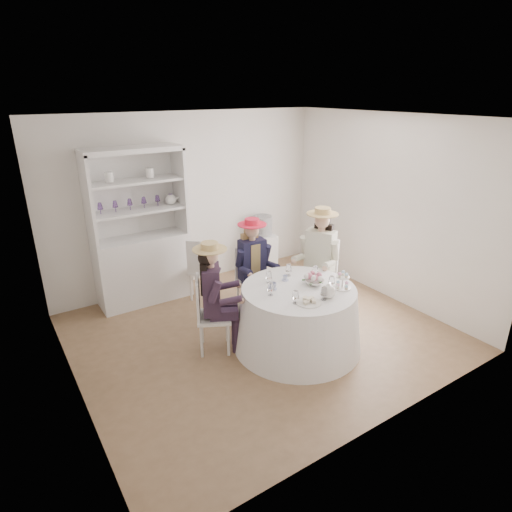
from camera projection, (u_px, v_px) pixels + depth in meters
ground at (260, 332)px, 5.63m from camera, size 4.50×4.50×0.00m
ceiling at (261, 118)px, 4.64m from camera, size 4.50×4.50×0.00m
wall_back at (190, 201)px, 6.69m from camera, size 4.50×0.00×4.50m
wall_front at (393, 299)px, 3.58m from camera, size 4.50×0.00×4.50m
wall_left at (60, 277)px, 3.99m from camera, size 0.00×4.50×4.50m
wall_right at (388, 209)px, 6.28m from camera, size 0.00×4.50×4.50m
tea_table at (298, 317)px, 5.21m from camera, size 1.57×1.57×0.79m
hutch at (141, 249)px, 6.24m from camera, size 1.39×0.64×2.27m
side_table at (262, 252)px, 7.49m from camera, size 0.47×0.47×0.65m
hatbox at (262, 226)px, 7.31m from camera, size 0.33×0.33×0.33m
guest_left at (213, 291)px, 4.99m from camera, size 0.59×0.53×1.39m
guest_mid at (253, 261)px, 5.86m from camera, size 0.51×0.53×1.39m
guest_right at (319, 254)px, 5.92m from camera, size 0.64×0.58×1.51m
spare_chair at (202, 267)px, 6.36m from camera, size 0.56×0.56×0.96m
teacup_a at (273, 286)px, 5.03m from camera, size 0.11×0.11×0.07m
teacup_b at (285, 278)px, 5.26m from camera, size 0.07×0.07×0.06m
teacup_c at (309, 277)px, 5.27m from camera, size 0.12×0.12×0.07m
flower_bowl at (315, 283)px, 5.14m from camera, size 0.27×0.27×0.05m
flower_arrangement at (313, 277)px, 5.15m from camera, size 0.19×0.19×0.07m
table_teapot at (328, 291)px, 4.82m from camera, size 0.23×0.16×0.17m
sandwich_plate at (309, 302)px, 4.71m from camera, size 0.28×0.28×0.06m
cupcake_stand at (342, 282)px, 5.05m from camera, size 0.21×0.21×0.20m
stemware_set at (299, 282)px, 5.04m from camera, size 0.83×0.83×0.15m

